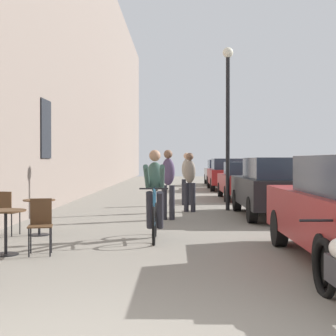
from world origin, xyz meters
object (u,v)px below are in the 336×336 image
street_lamp (228,107)px  cafe_chair_far_toward_street (6,210)px  parked_car_second (276,186)px  pedestrian_near (168,180)px  cafe_table_mid (6,222)px  parked_car_fifth (221,172)px  cafe_chair_mid_toward_street (41,222)px  parked_car_third (244,180)px  pedestrian_mid (190,179)px  pedestrian_far (187,175)px  cyclist_on_bicycle (155,197)px  parked_car_fourth (228,174)px  cafe_table_far (39,209)px

street_lamp → cafe_chair_far_toward_street: bearing=-133.0°
parked_car_second → pedestrian_near: bearing=-166.7°
cafe_table_mid → parked_car_fifth: (5.41, 23.23, 0.28)m
cafe_chair_far_toward_street → street_lamp: bearing=47.0°
parked_car_second → parked_car_fifth: (0.05, 17.67, -0.02)m
cafe_chair_mid_toward_street → parked_car_third: (4.77, 11.62, 0.23)m
pedestrian_mid → parked_car_fifth: bearing=82.0°
cafe_chair_mid_toward_street → pedestrian_mid: (2.57, 6.81, 0.46)m
cafe_chair_mid_toward_street → pedestrian_far: (2.53, 9.13, 0.48)m
pedestrian_mid → pedestrian_far: size_ratio=0.98×
cafe_chair_far_toward_street → parked_car_third: size_ratio=0.22×
cafe_chair_far_toward_street → cyclist_on_bicycle: cyclist_on_bicycle is taller
pedestrian_mid → parked_car_fourth: pedestrian_mid is taller
cafe_table_mid → street_lamp: size_ratio=0.15×
cyclist_on_bicycle → parked_car_third: bearing=73.3°
pedestrian_far → parked_car_fourth: bearing=75.6°
parked_car_second → street_lamp: bearing=121.2°
parked_car_fifth → parked_car_fourth: bearing=-91.1°
pedestrian_far → parked_car_second: bearing=-57.8°
pedestrian_mid → cafe_chair_mid_toward_street: bearing=-110.7°
cafe_chair_far_toward_street → pedestrian_far: pedestrian_far is taller
cafe_table_mid → pedestrian_near: 5.52m
parked_car_second → parked_car_fourth: parked_car_fourth is taller
cafe_chair_mid_toward_street → pedestrian_near: 5.23m
pedestrian_far → parked_car_fifth: 14.23m
cafe_chair_far_toward_street → pedestrian_near: size_ratio=0.50×
cafe_chair_far_toward_street → parked_car_fourth: (5.99, 15.88, 0.31)m
cafe_table_mid → cyclist_on_bicycle: bearing=36.0°
cafe_chair_mid_toward_street → pedestrian_far: 9.48m
cafe_table_far → parked_car_third: parked_car_third is taller
street_lamp → cyclist_on_bicycle: bearing=-109.0°
cafe_table_mid → parked_car_fifth: size_ratio=0.17×
cafe_table_far → parked_car_third: 10.94m
cyclist_on_bicycle → parked_car_third: 10.45m
cyclist_on_bicycle → parked_car_second: bearing=51.9°
cafe_table_mid → pedestrian_mid: size_ratio=0.42×
cafe_table_mid → cafe_chair_mid_toward_street: size_ratio=0.81×
pedestrian_far → pedestrian_mid: bearing=-89.0°
cafe_table_mid → parked_car_fourth: (5.31, 17.95, 0.30)m
parked_car_fifth → cafe_chair_mid_toward_street: bearing=-101.9°
cafe_table_mid → parked_car_second: 7.73m
cafe_table_mid → pedestrian_far: 9.71m
cafe_chair_far_toward_street → cafe_table_far: bearing=6.7°
cafe_chair_mid_toward_street → parked_car_fifth: parked_car_fifth is taller
cafe_table_far → street_lamp: (4.30, 5.22, 2.59)m
pedestrian_far → parked_car_second: pedestrian_far is taller
pedestrian_far → street_lamp: street_lamp is taller
parked_car_fourth → cafe_chair_far_toward_street: bearing=-110.7°
cafe_chair_far_toward_street → cafe_chair_mid_toward_street: bearing=-58.7°
pedestrian_near → pedestrian_mid: pedestrian_near is taller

